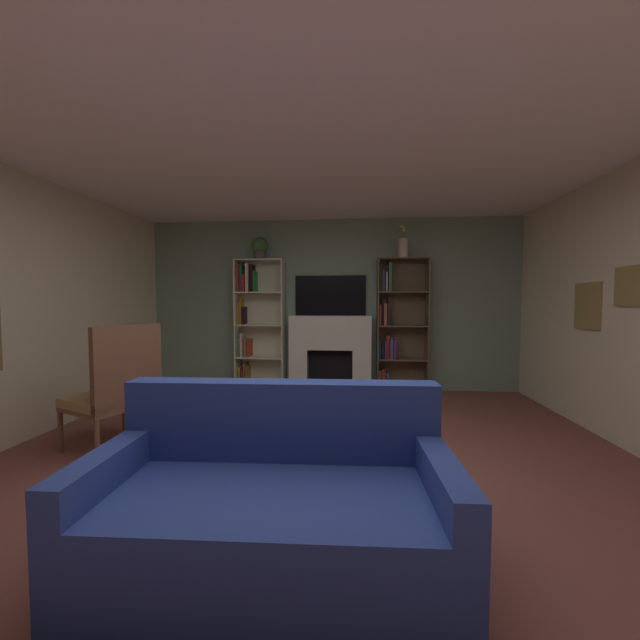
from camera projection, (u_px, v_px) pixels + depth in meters
The scene contains 12 objects.
ground_plane at pixel (305, 490), 2.64m from camera, with size 7.46×7.46×0.00m, color brown.
wall_back_accent at pixel (331, 305), 5.70m from camera, with size 5.81×0.06×2.63m, color gray.
ceiling at pixel (304, 114), 2.50m from camera, with size 5.81×6.34×0.06m, color white.
fireplace at pixel (330, 350), 5.57m from camera, with size 1.34×0.55×1.15m.
tv at pixel (331, 296), 5.63m from camera, with size 1.09×0.06×0.61m, color black.
bookshelf_left at pixel (255, 322), 5.68m from camera, with size 0.75×0.31×2.01m.
bookshelf_right at pixel (395, 326), 5.49m from camera, with size 0.75×0.30×2.01m.
potted_plant at pixel (260, 247), 5.57m from camera, with size 0.25×0.25×0.34m.
vase_with_flowers at pixel (403, 247), 5.37m from camera, with size 0.15×0.15×0.49m.
couch at pixel (273, 509), 1.87m from camera, with size 1.84×0.90×0.90m.
armchair at pixel (118, 389), 3.40m from camera, with size 0.79×0.83×1.15m.
coffee_table at pixel (296, 439), 2.62m from camera, with size 0.95×0.54×0.43m.
Camera 1 is at (0.34, -2.55, 1.37)m, focal length 20.43 mm.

